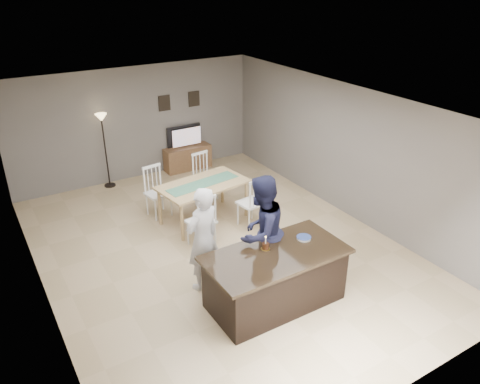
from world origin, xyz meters
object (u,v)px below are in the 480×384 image
tv_console (188,158)px  woman (203,239)px  television (185,136)px  birthday_cake (265,246)px  man (261,232)px  dining_table (203,190)px  floor_lamp (103,131)px  kitchen_island (275,278)px  plate_stack (304,238)px

tv_console → woman: woman is taller
television → birthday_cake: size_ratio=4.16×
man → dining_table: 2.40m
dining_table → television: bearing=63.5°
floor_lamp → birthday_cake: bearing=-81.7°
kitchen_island → dining_table: dining_table is taller
television → plate_stack: size_ratio=4.01×
kitchen_island → television: bearing=78.0°
tv_console → floor_lamp: floor_lamp is taller
woman → birthday_cake: bearing=115.1°
tv_console → floor_lamp: 2.32m
tv_console → plate_stack: bearing=-96.2°
plate_stack → dining_table: (-0.31, 2.82, -0.24)m
woman → kitchen_island: bearing=112.0°
kitchen_island → woman: 1.27m
television → plate_stack: bearing=83.8°
tv_console → dining_table: 2.82m
television → man: size_ratio=0.48×
man → birthday_cake: man is taller
tv_console → plate_stack: 5.53m
birthday_cake → plate_stack: (0.67, -0.07, -0.03)m
television → plate_stack: 5.57m
floor_lamp → dining_table: bearing=-66.6°
kitchen_island → tv_console: 5.70m
dining_table → birthday_cake: bearing=-105.6°
woman → man: size_ratio=0.93×
plate_stack → birthday_cake: bearing=173.7°
plate_stack → floor_lamp: (-1.46, 5.48, 0.45)m
tv_console → floor_lamp: size_ratio=0.68×
birthday_cake → floor_lamp: size_ratio=0.12×
dining_table → tv_console: bearing=63.0°
kitchen_island → birthday_cake: 0.53m
tv_console → birthday_cake: size_ratio=5.46×
woman → plate_stack: size_ratio=7.71×
television → man: 5.21m
plate_stack → floor_lamp: size_ratio=0.13×
kitchen_island → tv_console: bearing=77.8°
kitchen_island → woman: size_ratio=1.22×
birthday_cake → plate_stack: size_ratio=0.96×
television → dining_table: television is taller
man → tv_console: bearing=-124.3°
woman → floor_lamp: (-0.13, 4.64, 0.49)m
television → dining_table: bearing=71.5°
dining_table → kitchen_island: bearing=-103.8°
kitchen_island → birthday_cake: (-0.07, 0.18, 0.50)m
television → woman: bearing=67.6°
plate_stack → tv_console: bearing=83.8°
television → woman: (-1.93, -4.69, 0.02)m
birthday_cake → television: bearing=76.9°
woman → floor_lamp: floor_lamp is taller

